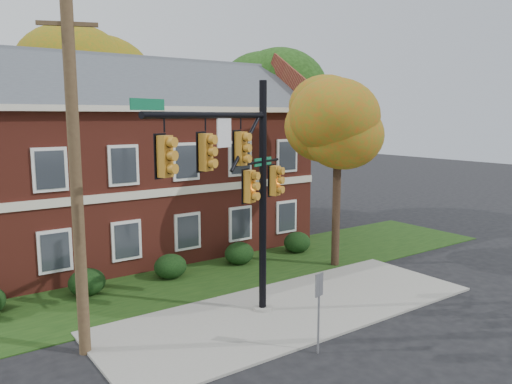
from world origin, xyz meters
TOP-DOWN VIEW (x-y plane):
  - ground at (0.00, 0.00)m, footprint 120.00×120.00m
  - sidewalk at (0.00, 1.00)m, footprint 14.00×5.00m
  - grass_strip at (0.00, 6.00)m, footprint 30.00×6.00m
  - apartment_building at (-2.00, 11.95)m, footprint 18.80×8.80m
  - hedge_left at (-5.50, 6.70)m, footprint 1.40×1.26m
  - hedge_center at (-2.00, 6.70)m, footprint 1.40×1.26m
  - hedge_right at (1.50, 6.70)m, footprint 1.40×1.26m
  - hedge_far_right at (5.00, 6.70)m, footprint 1.40×1.26m
  - tree_near_right at (5.22, 3.87)m, footprint 4.50×4.25m
  - tree_right_rear at (9.31, 12.81)m, footprint 6.30×5.95m
  - tree_far_rear at (-0.66, 19.79)m, footprint 6.84×6.46m
  - traffic_signal at (-2.28, 0.93)m, footprint 6.63×3.04m
  - utility_pole at (-7.00, 2.00)m, footprint 1.48×0.69m
  - sign_post at (-1.50, -1.94)m, footprint 0.35×0.12m

SIDE VIEW (x-z plane):
  - ground at x=0.00m, z-range 0.00..0.00m
  - grass_strip at x=0.00m, z-range 0.00..0.04m
  - sidewalk at x=0.00m, z-range 0.00..0.08m
  - hedge_left at x=-5.50m, z-range 0.00..1.05m
  - hedge_center at x=-2.00m, z-range 0.00..1.05m
  - hedge_right at x=1.50m, z-range 0.00..1.05m
  - hedge_far_right at x=5.00m, z-range 0.00..1.05m
  - sign_post at x=-1.50m, z-range 0.43..2.84m
  - traffic_signal at x=-2.28m, z-range 0.96..8.95m
  - apartment_building at x=-2.00m, z-range 0.12..9.86m
  - utility_pole at x=-7.00m, z-range 0.07..10.07m
  - tree_near_right at x=5.22m, z-range 2.38..10.96m
  - tree_right_rear at x=9.31m, z-range 2.81..13.43m
  - tree_far_rear at x=-0.66m, z-range 3.08..14.60m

